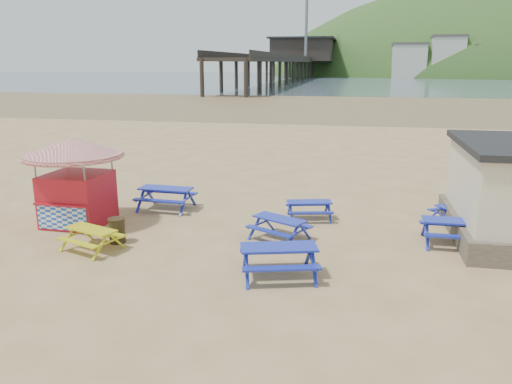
% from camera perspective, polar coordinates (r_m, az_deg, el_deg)
% --- Properties ---
extents(ground, '(400.00, 400.00, 0.00)m').
position_cam_1_polar(ground, '(16.85, -1.62, -4.52)').
color(ground, tan).
rests_on(ground, ground).
extents(wet_sand, '(400.00, 400.00, 0.00)m').
position_cam_1_polar(wet_sand, '(70.81, 8.58, 9.96)').
color(wet_sand, brown).
rests_on(wet_sand, ground).
extents(sea, '(400.00, 400.00, 0.00)m').
position_cam_1_polar(sea, '(185.62, 10.54, 12.65)').
color(sea, '#455662').
rests_on(sea, ground).
extents(picnic_table_blue_a, '(2.09, 1.71, 0.85)m').
position_cam_1_polar(picnic_table_blue_a, '(19.58, -10.23, -0.72)').
color(picnic_table_blue_a, '#1910B2').
rests_on(picnic_table_blue_a, ground).
extents(picnic_table_blue_b, '(1.85, 1.63, 0.67)m').
position_cam_1_polar(picnic_table_blue_b, '(18.15, 6.09, -2.08)').
color(picnic_table_blue_b, '#1910B2').
rests_on(picnic_table_blue_b, ground).
extents(picnic_table_blue_c, '(2.01, 1.95, 0.66)m').
position_cam_1_polar(picnic_table_blue_c, '(19.11, 21.93, -2.24)').
color(picnic_table_blue_c, '#1910B2').
rests_on(picnic_table_blue_c, ground).
extents(picnic_table_blue_d, '(2.15, 2.01, 0.72)m').
position_cam_1_polar(picnic_table_blue_d, '(16.01, 2.70, -4.21)').
color(picnic_table_blue_d, '#1910B2').
rests_on(picnic_table_blue_d, ground).
extents(picnic_table_blue_e, '(2.36, 2.09, 0.84)m').
position_cam_1_polar(picnic_table_blue_e, '(13.33, 2.62, -7.89)').
color(picnic_table_blue_e, '#1910B2').
rests_on(picnic_table_blue_e, ground).
extents(picnic_table_blue_f, '(1.91, 1.54, 0.80)m').
position_cam_1_polar(picnic_table_blue_f, '(16.70, 21.65, -4.31)').
color(picnic_table_blue_f, '#1910B2').
rests_on(picnic_table_blue_f, ground).
extents(picnic_table_yellow, '(1.97, 1.78, 0.68)m').
position_cam_1_polar(picnic_table_yellow, '(15.92, -18.25, -5.14)').
color(picnic_table_yellow, '#BFD00C').
rests_on(picnic_table_yellow, ground).
extents(ice_cream_kiosk, '(3.51, 3.51, 3.06)m').
position_cam_1_polar(ice_cream_kiosk, '(18.27, -19.96, 2.38)').
color(ice_cream_kiosk, '#AD1321').
rests_on(ice_cream_kiosk, ground).
extents(litter_bin, '(0.54, 0.54, 0.79)m').
position_cam_1_polar(litter_bin, '(16.31, -15.59, -4.23)').
color(litter_bin, '#322813').
rests_on(litter_bin, ground).
extents(pier, '(24.00, 220.00, 39.29)m').
position_cam_1_polar(pier, '(194.94, 5.21, 14.51)').
color(pier, black).
rests_on(pier, ground).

